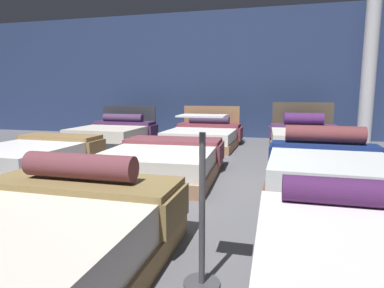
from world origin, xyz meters
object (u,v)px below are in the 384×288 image
(bed_7, at_px, (204,136))
(support_pillar, at_px, (369,72))
(bed_1, at_px, (25,245))
(bed_8, at_px, (306,139))
(price_sign, at_px, (202,222))
(bed_3, at_px, (34,155))
(bed_5, at_px, (328,169))
(bed_4, at_px, (163,161))
(bed_6, at_px, (114,133))

(bed_7, height_order, support_pillar, support_pillar)
(bed_1, xyz_separation_m, bed_8, (2.25, 5.73, 0.01))
(price_sign, bearing_deg, bed_7, 102.05)
(bed_3, xyz_separation_m, bed_5, (4.61, 0.04, 0.03))
(bed_1, height_order, bed_3, bed_1)
(bed_5, xyz_separation_m, price_sign, (-1.15, -2.66, 0.20))
(support_pillar, bearing_deg, bed_8, -136.07)
(price_sign, bearing_deg, bed_3, 142.88)
(bed_5, bearing_deg, bed_1, -126.07)
(bed_1, bearing_deg, support_pillar, 62.98)
(bed_5, height_order, support_pillar, support_pillar)
(bed_7, bearing_deg, price_sign, -76.57)
(bed_4, xyz_separation_m, bed_5, (2.32, 0.03, 0.01))
(bed_8, bearing_deg, price_sign, -102.89)
(bed_1, xyz_separation_m, bed_5, (2.28, 2.89, -0.02))
(bed_4, bearing_deg, bed_5, -1.59)
(bed_4, relative_size, bed_6, 1.07)
(bed_7, distance_m, bed_8, 2.28)
(bed_1, bearing_deg, price_sign, 11.89)
(bed_1, relative_size, bed_7, 1.09)
(bed_4, relative_size, bed_7, 1.06)
(bed_7, bearing_deg, bed_4, -88.71)
(bed_7, bearing_deg, bed_3, -127.34)
(bed_1, height_order, support_pillar, support_pillar)
(bed_4, relative_size, bed_8, 1.00)
(bed_4, distance_m, bed_5, 2.32)
(bed_6, bearing_deg, bed_5, -30.52)
(bed_4, height_order, bed_8, bed_8)
(bed_6, xyz_separation_m, price_sign, (3.47, -5.48, 0.19))
(bed_8, distance_m, price_sign, 5.62)
(bed_5, relative_size, bed_6, 1.08)
(bed_8, bearing_deg, bed_4, -129.99)
(bed_1, xyz_separation_m, bed_4, (-0.04, 2.86, -0.03))
(bed_8, distance_m, support_pillar, 2.56)
(bed_6, bearing_deg, bed_8, 1.15)
(support_pillar, bearing_deg, bed_1, -117.55)
(bed_1, relative_size, support_pillar, 0.61)
(bed_4, distance_m, bed_7, 2.86)
(bed_6, bearing_deg, price_sign, -56.80)
(bed_3, relative_size, support_pillar, 0.61)
(bed_6, relative_size, bed_7, 1.00)
(bed_3, xyz_separation_m, bed_4, (2.29, 0.01, 0.02))
(bed_1, relative_size, bed_5, 1.01)
(bed_1, relative_size, bed_4, 1.02)
(bed_6, relative_size, price_sign, 1.79)
(bed_3, distance_m, bed_8, 5.41)
(bed_7, xyz_separation_m, price_sign, (1.17, -5.49, 0.19))
(bed_4, relative_size, bed_5, 0.99)
(bed_1, height_order, bed_7, bed_7)
(support_pillar, bearing_deg, bed_5, -108.80)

